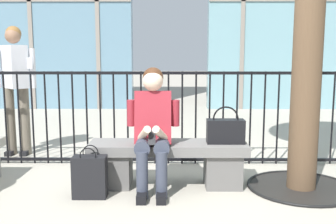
{
  "coord_description": "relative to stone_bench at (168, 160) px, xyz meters",
  "views": [
    {
      "loc": [
        0.03,
        -3.85,
        1.32
      ],
      "look_at": [
        0.0,
        0.1,
        0.75
      ],
      "focal_mm": 41.47,
      "sensor_mm": 36.0,
      "label": 1
    }
  ],
  "objects": [
    {
      "name": "seated_person_with_phone",
      "position": [
        -0.15,
        -0.13,
        0.38
      ],
      "size": [
        0.52,
        0.66,
        1.21
      ],
      "color": "#383D4C",
      "rests_on": "ground"
    },
    {
      "name": "plaza_railing",
      "position": [
        -0.0,
        0.82,
        0.3
      ],
      "size": [
        10.01,
        0.04,
        1.14
      ],
      "color": "black",
      "rests_on": "ground"
    },
    {
      "name": "bystander_at_railing",
      "position": [
        -2.03,
        1.28,
        0.73
      ],
      "size": [
        0.55,
        0.43,
        1.71
      ],
      "color": "#6B6051",
      "rests_on": "ground"
    },
    {
      "name": "handbag_on_bench",
      "position": [
        0.58,
        -0.01,
        0.31
      ],
      "size": [
        0.37,
        0.16,
        0.37
      ],
      "color": "black",
      "rests_on": "stone_bench"
    },
    {
      "name": "ground_plane",
      "position": [
        0.0,
        0.0,
        -0.27
      ],
      "size": [
        60.0,
        60.0,
        0.0
      ],
      "primitive_type": "plane",
      "color": "#A8A091"
    },
    {
      "name": "shopping_bag",
      "position": [
        -0.73,
        -0.34,
        -0.07
      ],
      "size": [
        0.31,
        0.17,
        0.49
      ],
      "color": "black",
      "rests_on": "ground"
    },
    {
      "name": "stone_bench",
      "position": [
        0.0,
        0.0,
        0.0
      ],
      "size": [
        1.6,
        0.44,
        0.45
      ],
      "color": "slate",
      "rests_on": "ground"
    }
  ]
}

